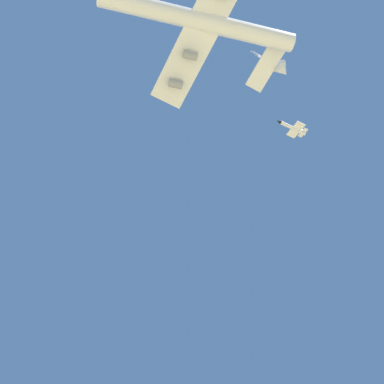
{
  "coord_description": "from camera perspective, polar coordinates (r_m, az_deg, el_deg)",
  "views": [
    {
      "loc": [
        39.21,
        94.0,
        3.34
      ],
      "look_at": [
        12.22,
        24.8,
        79.4
      ],
      "focal_mm": 36.41,
      "sensor_mm": 36.0,
      "label": 1
    }
  ],
  "objects": [
    {
      "name": "chase_jet_left_wing",
      "position": [
        175.31,
        14.53,
        9.06
      ],
      "size": [
        15.25,
        8.42,
        4.0
      ],
      "rotation": [
        0.0,
        0.0,
        0.11
      ],
      "color": "silver"
    },
    {
      "name": "carrier_jet",
      "position": [
        145.01,
        1.55,
        23.54
      ],
      "size": [
        78.55,
        58.84,
        23.79
      ],
      "rotation": [
        0.29,
        0.0,
        0.15
      ],
      "color": "white"
    }
  ]
}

